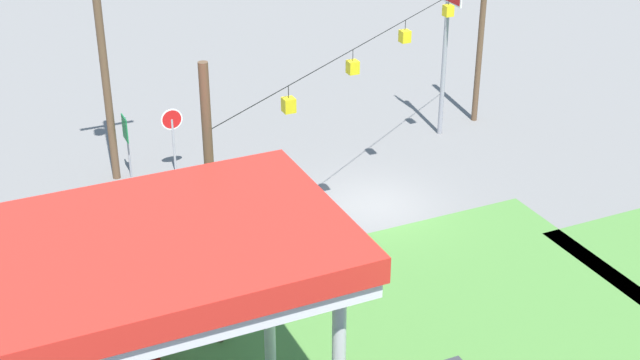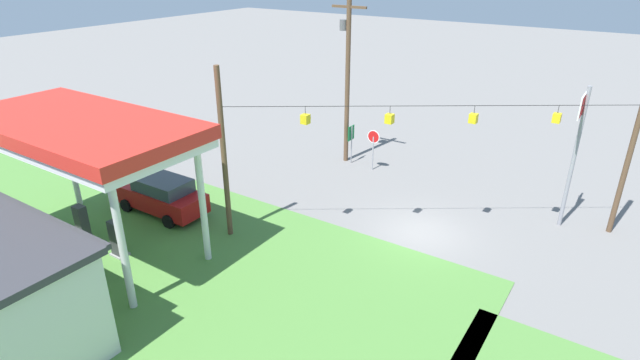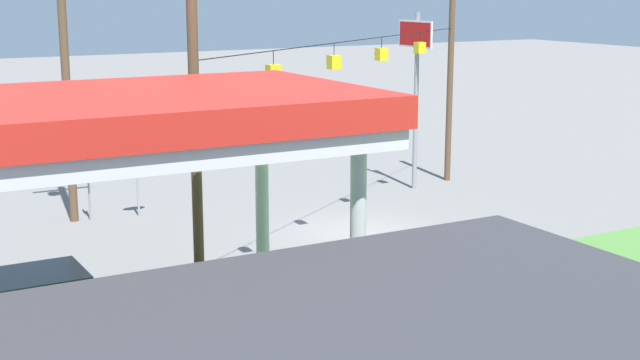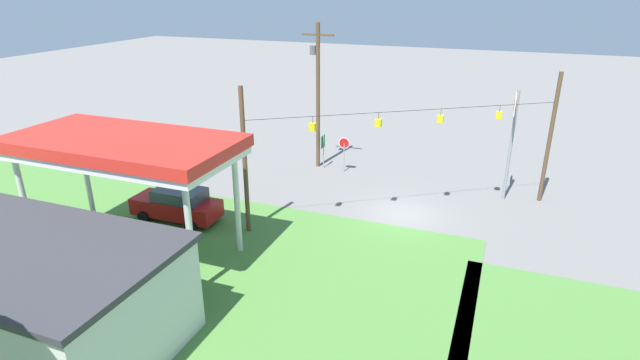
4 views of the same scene
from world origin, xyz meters
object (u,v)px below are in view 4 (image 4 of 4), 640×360
(car_at_pumps_rear, at_px, (68,270))
(stop_sign_roadside, at_px, (344,147))
(gas_station_store, at_px, (28,294))
(utility_pole_main, at_px, (317,89))
(fuel_pump_far, at_px, (116,234))
(stop_sign_overhead, at_px, (513,124))
(fuel_pump_near, at_px, (158,242))
(gas_station_canopy, at_px, (123,148))
(route_sign, at_px, (323,145))
(car_at_pumps_front, at_px, (177,204))

(car_at_pumps_rear, distance_m, stop_sign_roadside, 19.27)
(gas_station_store, xyz_separation_m, utility_pole_main, (-2.78, -21.49, 3.58))
(fuel_pump_far, height_order, utility_pole_main, utility_pole_main)
(gas_station_store, height_order, car_at_pumps_rear, gas_station_store)
(stop_sign_overhead, bearing_deg, fuel_pump_near, 41.15)
(gas_station_canopy, relative_size, utility_pole_main, 1.06)
(route_sign, bearing_deg, utility_pole_main, -19.73)
(car_at_pumps_front, distance_m, utility_pole_main, 12.70)
(car_at_pumps_front, distance_m, route_sign, 11.87)
(car_at_pumps_front, xyz_separation_m, stop_sign_roadside, (-6.20, -10.70, 0.83))
(stop_sign_roadside, height_order, stop_sign_overhead, stop_sign_overhead)
(car_at_pumps_front, bearing_deg, route_sign, -113.21)
(fuel_pump_near, distance_m, stop_sign_overhead, 20.68)
(fuel_pump_far, relative_size, utility_pole_main, 0.17)
(gas_station_canopy, xyz_separation_m, stop_sign_overhead, (-16.54, -13.36, -0.67))
(route_sign, bearing_deg, car_at_pumps_front, 67.41)
(fuel_pump_near, bearing_deg, route_sign, -101.42)
(car_at_pumps_front, relative_size, car_at_pumps_rear, 1.01)
(gas_station_store, height_order, fuel_pump_far, gas_station_store)
(gas_station_store, bearing_deg, car_at_pumps_front, -83.03)
(fuel_pump_far, xyz_separation_m, stop_sign_overhead, (-17.80, -13.36, 3.95))
(stop_sign_roadside, relative_size, route_sign, 1.04)
(gas_station_canopy, relative_size, gas_station_store, 0.98)
(gas_station_store, distance_m, route_sign, 21.56)
(gas_station_store, xyz_separation_m, fuel_pump_near, (-0.32, -6.63, -1.22))
(car_at_pumps_front, height_order, route_sign, route_sign)
(gas_station_store, xyz_separation_m, route_sign, (-3.28, -21.31, -0.31))
(stop_sign_roadside, bearing_deg, gas_station_store, -103.17)
(stop_sign_overhead, bearing_deg, gas_station_canopy, 38.92)
(stop_sign_roadside, distance_m, route_sign, 1.67)
(car_at_pumps_rear, bearing_deg, car_at_pumps_front, 93.14)
(stop_sign_overhead, height_order, route_sign, stop_sign_overhead)
(fuel_pump_near, distance_m, car_at_pumps_rear, 4.13)
(gas_station_store, height_order, utility_pole_main, utility_pole_main)
(fuel_pump_near, distance_m, stop_sign_roadside, 15.19)
(car_at_pumps_rear, relative_size, stop_sign_roadside, 1.99)
(car_at_pumps_rear, bearing_deg, route_sign, 80.05)
(fuel_pump_near, xyz_separation_m, stop_sign_roadside, (-4.61, -14.44, 1.01))
(car_at_pumps_rear, distance_m, route_sign, 19.01)
(utility_pole_main, bearing_deg, car_at_pumps_rear, 77.22)
(stop_sign_overhead, distance_m, route_sign, 12.76)
(gas_station_canopy, height_order, car_at_pumps_rear, gas_station_canopy)
(gas_station_canopy, height_order, stop_sign_overhead, stop_sign_overhead)
(car_at_pumps_front, bearing_deg, car_at_pumps_rear, 88.10)
(car_at_pumps_front, distance_m, stop_sign_overhead, 19.78)
(gas_station_store, distance_m, utility_pole_main, 21.96)
(gas_station_store, distance_m, fuel_pump_near, 6.75)
(car_at_pumps_rear, xyz_separation_m, stop_sign_roadside, (-6.36, -18.17, 0.80))
(gas_station_canopy, height_order, gas_station_store, gas_station_canopy)
(stop_sign_overhead, height_order, utility_pole_main, utility_pole_main)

